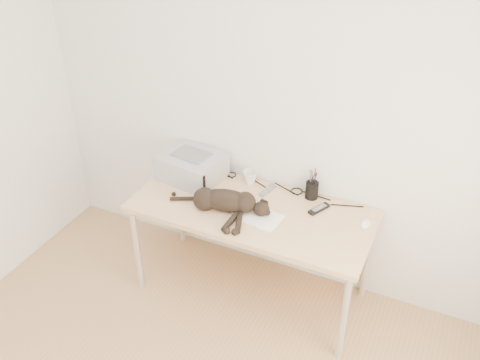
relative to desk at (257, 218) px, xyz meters
The scene contains 11 objects.
wall_back 0.75m from the desk, 90.00° to the left, with size 3.50×3.50×0.00m, color silver.
desk is the anchor object (origin of this frame).
printer 0.59m from the desk, behind, with size 0.46×0.40×0.20m.
papers 0.21m from the desk, 66.34° to the right, with size 0.35×0.29×0.01m.
cat 0.32m from the desk, 132.38° to the right, with size 0.70×0.33×0.16m.
mug 0.30m from the desk, 125.89° to the left, with size 0.10×0.10×0.10m, color white.
pen_cup 0.42m from the desk, 33.09° to the left, with size 0.09×0.09×0.22m.
remote_grey 0.20m from the desk, 83.84° to the left, with size 0.04×0.16×0.02m, color slate.
remote_black 0.44m from the desk, 12.13° to the left, with size 0.05×0.17×0.02m, color black.
mouse 0.74m from the desk, ahead, with size 0.06×0.10×0.03m, color white.
cable_tangle 0.26m from the desk, 90.00° to the left, with size 1.36×0.09×0.01m, color black, non-canonical shape.
Camera 1 is at (1.14, -1.22, 2.82)m, focal length 40.00 mm.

